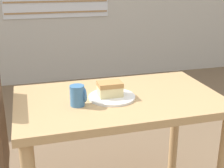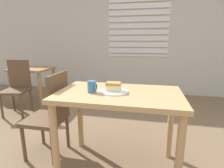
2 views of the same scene
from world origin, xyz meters
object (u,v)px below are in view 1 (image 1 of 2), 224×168
Objects in this scene: dining_table_near at (119,118)px; cake_slice at (110,89)px; plate at (112,97)px; coffee_mug at (78,96)px.

dining_table_near is 8.64× the size of cake_slice.
plate is (-0.04, -0.01, 0.13)m from dining_table_near.
cake_slice is (-0.05, 0.00, 0.17)m from dining_table_near.
cake_slice reaches higher than dining_table_near.
plate is 0.05m from cake_slice.
coffee_mug is (-0.23, -0.06, 0.18)m from dining_table_near.
coffee_mug is (-0.18, -0.06, 0.00)m from cake_slice.
plate is at bearing -170.95° from dining_table_near.
cake_slice reaches higher than plate.
dining_table_near is 0.18m from cake_slice.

